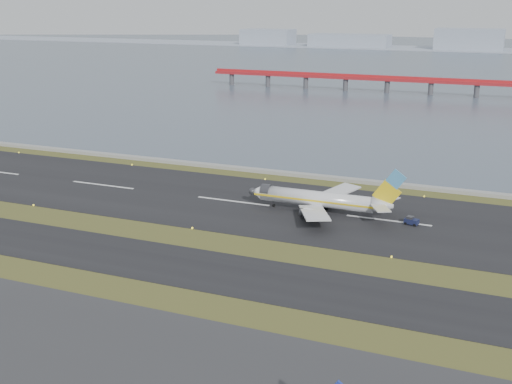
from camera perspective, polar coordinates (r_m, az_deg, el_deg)
ground at (r=139.79m, az=-7.12°, el=-4.25°), size 1000.00×1000.00×0.00m
taxiway_strip at (r=130.23m, az=-9.70°, el=-5.94°), size 1000.00×18.00×0.10m
runway_strip at (r=165.05m, az=-2.05°, el=-0.84°), size 1000.00×45.00×0.10m
seawall at (r=191.58m, az=1.64°, el=1.77°), size 1000.00×2.50×1.00m
bay_water at (r=579.20m, az=16.05°, el=11.04°), size 1400.00×800.00×1.30m
red_pier at (r=368.61m, az=15.32°, el=9.43°), size 260.00×5.00×10.20m
far_shoreline at (r=736.48m, az=18.69°, el=12.35°), size 1400.00×80.00×60.50m
airliner at (r=155.75m, az=5.89°, el=-0.67°), size 38.52×32.89×12.80m
pushback_tug at (r=151.83m, az=13.64°, el=-2.51°), size 3.46×2.45×2.02m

